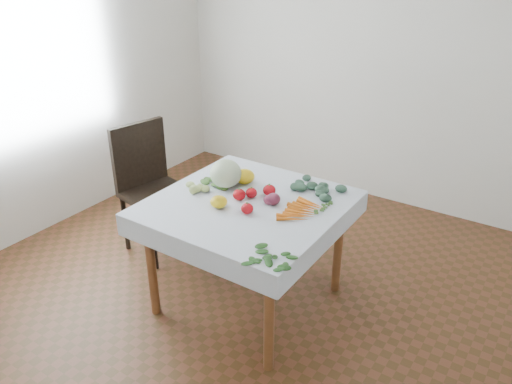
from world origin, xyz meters
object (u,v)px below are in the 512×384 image
Objects in this scene: table at (248,216)px; heirloom_back at (244,176)px; chair at (150,180)px; carrot_bunch at (302,210)px; cabbage at (226,174)px.

heirloom_back reaches higher than table.
heirloom_back is (0.86, 0.04, 0.23)m from chair.
chair reaches higher than heirloom_back.
table is 0.37m from carrot_bunch.
table is at bearing -51.16° from heirloom_back.
heirloom_back is (0.07, 0.11, -0.05)m from cabbage.
table is 7.31× the size of heirloom_back.
cabbage is 0.63× the size of carrot_bunch.
carrot_bunch is at bearing 10.89° from table.
table is at bearing -9.72° from chair.
cabbage is 1.51× the size of heirloom_back.
cabbage is at bearing -122.34° from heirloom_back.
chair reaches higher than table.
cabbage is (-0.25, 0.11, 0.20)m from table.
carrot_bunch is (0.52, -0.15, -0.03)m from heirloom_back.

